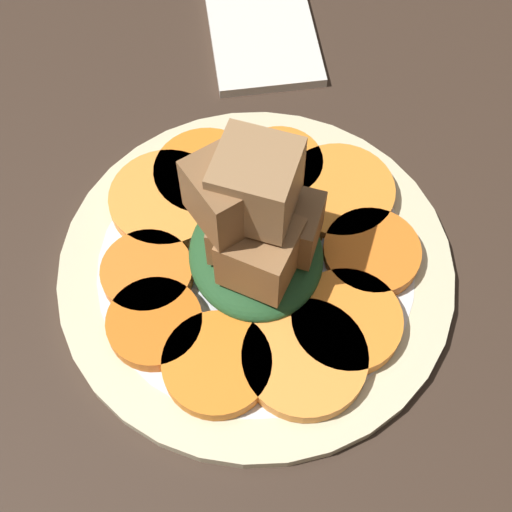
{
  "coord_description": "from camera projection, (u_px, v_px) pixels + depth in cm",
  "views": [
    {
      "loc": [
        -22.1,
        3.12,
        43.68
      ],
      "look_at": [
        0.0,
        0.0,
        4.1
      ],
      "focal_mm": 50.0,
      "sensor_mm": 36.0,
      "label": 1
    }
  ],
  "objects": [
    {
      "name": "carrot_slice_2",
      "position": [
        155.0,
        323.0,
        0.44
      ],
      "size": [
        5.91,
        5.91,
        1.11
      ],
      "primitive_type": "cylinder",
      "color": "orange",
      "rests_on": "plate"
    },
    {
      "name": "carrot_slice_4",
      "position": [
        305.0,
        359.0,
        0.42
      ],
      "size": [
        7.57,
        7.57,
        1.11
      ],
      "primitive_type": "cylinder",
      "color": "#F99438",
      "rests_on": "plate"
    },
    {
      "name": "carrot_slice_5",
      "position": [
        346.0,
        321.0,
        0.44
      ],
      "size": [
        6.85,
        6.85,
        1.11
      ],
      "primitive_type": "cylinder",
      "color": "orange",
      "rests_on": "plate"
    },
    {
      "name": "fork",
      "position": [
        327.0,
        272.0,
        0.46
      ],
      "size": [
        17.73,
        6.39,
        0.4
      ],
      "rotation": [
        0.0,
        0.0,
        -0.27
      ],
      "color": "#B2B2B7",
      "rests_on": "plate"
    },
    {
      "name": "carrot_slice_6",
      "position": [
        371.0,
        253.0,
        0.46
      ],
      "size": [
        6.31,
        6.31,
        1.11
      ],
      "primitive_type": "cylinder",
      "color": "orange",
      "rests_on": "plate"
    },
    {
      "name": "table_slab",
      "position": [
        256.0,
        278.0,
        0.48
      ],
      "size": [
        120.0,
        120.0,
        2.0
      ],
      "primitive_type": "cube",
      "color": "#38281E",
      "rests_on": "ground"
    },
    {
      "name": "carrot_slice_9",
      "position": [
        206.0,
        173.0,
        0.49
      ],
      "size": [
        7.21,
        7.21,
        1.11
      ],
      "primitive_type": "cylinder",
      "color": "orange",
      "rests_on": "plate"
    },
    {
      "name": "carrot_slice_1",
      "position": [
        147.0,
        267.0,
        0.46
      ],
      "size": [
        5.88,
        5.88,
        1.11
      ],
      "primitive_type": "cylinder",
      "color": "orange",
      "rests_on": "plate"
    },
    {
      "name": "carrot_slice_3",
      "position": [
        217.0,
        364.0,
        0.42
      ],
      "size": [
        6.57,
        6.57,
        1.11
      ],
      "primitive_type": "cylinder",
      "color": "orange",
      "rests_on": "plate"
    },
    {
      "name": "napkin",
      "position": [
        261.0,
        25.0,
        0.58
      ],
      "size": [
        13.88,
        8.33,
        0.8
      ],
      "color": "silver",
      "rests_on": "table_slab"
    },
    {
      "name": "carrot_slice_8",
      "position": [
        280.0,
        165.0,
        0.5
      ],
      "size": [
        6.0,
        6.0,
        1.11
      ],
      "primitive_type": "cylinder",
      "color": "orange",
      "rests_on": "plate"
    },
    {
      "name": "carrot_slice_7",
      "position": [
        339.0,
        192.0,
        0.48
      ],
      "size": [
        7.53,
        7.53,
        1.11
      ],
      "primitive_type": "cylinder",
      "color": "orange",
      "rests_on": "plate"
    },
    {
      "name": "plate",
      "position": [
        256.0,
        268.0,
        0.47
      ],
      "size": [
        25.8,
        25.8,
        1.05
      ],
      "color": "beige",
      "rests_on": "table_slab"
    },
    {
      "name": "carrot_slice_0",
      "position": [
        166.0,
        200.0,
        0.48
      ],
      "size": [
        7.67,
        7.67,
        1.11
      ],
      "primitive_type": "cylinder",
      "color": "orange",
      "rests_on": "plate"
    },
    {
      "name": "center_pile",
      "position": [
        255.0,
        231.0,
        0.42
      ],
      "size": [
        9.5,
        8.67,
        11.17
      ],
      "color": "#235128",
      "rests_on": "plate"
    }
  ]
}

